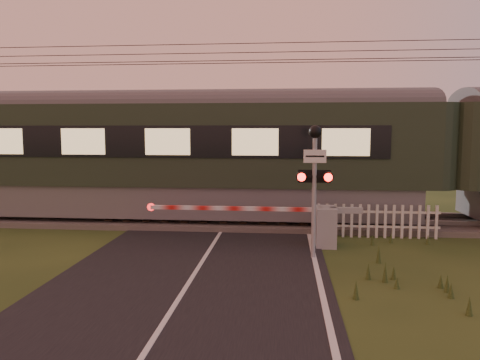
# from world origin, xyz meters

# --- Properties ---
(ground) EXTENTS (160.00, 160.00, 0.00)m
(ground) POSITION_xyz_m (0.00, 0.00, 0.00)
(ground) COLOR #243815
(ground) RESTS_ON ground
(road) EXTENTS (6.00, 140.00, 0.03)m
(road) POSITION_xyz_m (0.02, -0.23, 0.01)
(road) COLOR black
(road) RESTS_ON ground
(track_bed) EXTENTS (140.00, 3.40, 0.39)m
(track_bed) POSITION_xyz_m (0.00, 6.50, 0.07)
(track_bed) COLOR #47423D
(track_bed) RESTS_ON ground
(overhead_wires) EXTENTS (120.00, 0.62, 0.62)m
(overhead_wires) POSITION_xyz_m (0.00, 6.50, 5.72)
(overhead_wires) COLOR black
(overhead_wires) RESTS_ON ground
(train) EXTENTS (45.60, 3.14, 4.26)m
(train) POSITION_xyz_m (7.22, 6.50, 2.41)
(train) COLOR slate
(train) RESTS_ON ground
(boom_gate) EXTENTS (6.07, 0.85, 1.13)m
(boom_gate) POSITION_xyz_m (2.89, 3.46, 0.61)
(boom_gate) COLOR gray
(boom_gate) RESTS_ON ground
(crossing_signal) EXTENTS (0.85, 0.35, 3.34)m
(crossing_signal) POSITION_xyz_m (2.72, 2.18, 2.30)
(crossing_signal) COLOR gray
(crossing_signal) RESTS_ON ground
(picket_fence) EXTENTS (3.69, 0.08, 1.01)m
(picket_fence) POSITION_xyz_m (4.75, 4.60, 0.51)
(picket_fence) COLOR silver
(picket_fence) RESTS_ON ground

